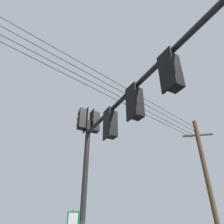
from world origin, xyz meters
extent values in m
cylinder|color=black|center=(0.89, 0.74, 3.13)|extent=(0.20, 0.20, 6.26)
cylinder|color=black|center=(2.55, 3.51, 5.72)|extent=(3.45, 5.62, 0.14)
cube|color=black|center=(0.63, 0.89, 6.27)|extent=(0.41, 0.41, 0.90)
cube|color=black|center=(0.77, 0.80, 6.27)|extent=(0.26, 0.40, 1.04)
cylinder|color=red|center=(0.49, 0.98, 6.57)|extent=(0.13, 0.19, 0.20)
cylinder|color=#3C2703|center=(0.49, 0.98, 6.27)|extent=(0.13, 0.19, 0.20)
cylinder|color=black|center=(0.49, 0.98, 5.97)|extent=(0.13, 0.19, 0.20)
cube|color=black|center=(1.14, 0.58, 6.27)|extent=(0.41, 0.41, 0.90)
cube|color=black|center=(1.00, 0.67, 6.27)|extent=(0.26, 0.40, 1.04)
cylinder|color=red|center=(1.28, 0.50, 6.57)|extent=(0.13, 0.19, 0.20)
cylinder|color=#3C2703|center=(1.28, 0.50, 6.27)|extent=(0.13, 0.19, 0.20)
cylinder|color=black|center=(1.28, 0.50, 5.97)|extent=(0.13, 0.19, 0.20)
cube|color=black|center=(1.92, 2.47, 5.17)|extent=(0.41, 0.41, 0.90)
cube|color=black|center=(2.07, 2.38, 5.17)|extent=(0.25, 0.40, 1.04)
cylinder|color=red|center=(1.78, 2.55, 5.47)|extent=(0.12, 0.19, 0.20)
cylinder|color=#3C2703|center=(1.78, 2.55, 5.17)|extent=(0.12, 0.19, 0.20)
cylinder|color=black|center=(1.78, 2.55, 4.87)|extent=(0.12, 0.19, 0.20)
cube|color=black|center=(2.65, 3.68, 5.17)|extent=(0.41, 0.41, 0.90)
cube|color=black|center=(2.80, 3.60, 5.17)|extent=(0.24, 0.41, 1.04)
cylinder|color=red|center=(2.51, 3.76, 5.47)|extent=(0.12, 0.19, 0.20)
cylinder|color=#3C2703|center=(2.51, 3.76, 5.17)|extent=(0.12, 0.19, 0.20)
cylinder|color=black|center=(2.51, 3.76, 4.87)|extent=(0.12, 0.19, 0.20)
cube|color=black|center=(3.38, 4.89, 5.17)|extent=(0.41, 0.41, 0.90)
cube|color=black|center=(3.53, 4.81, 5.17)|extent=(0.26, 0.40, 1.04)
cylinder|color=red|center=(3.24, 4.98, 5.47)|extent=(0.13, 0.19, 0.20)
cylinder|color=#3C2703|center=(3.24, 4.98, 5.17)|extent=(0.13, 0.19, 0.20)
cylinder|color=black|center=(3.24, 4.98, 4.87)|extent=(0.13, 0.19, 0.20)
cylinder|color=#4C3823|center=(-8.86, 3.64, 4.98)|extent=(0.32, 0.32, 9.95)
cube|color=#4C3823|center=(-8.86, 3.64, 8.76)|extent=(0.88, 2.10, 0.12)
cube|color=#0C7238|center=(3.34, 2.40, 2.36)|extent=(0.12, 0.26, 0.31)
cube|color=white|center=(3.35, 2.41, 2.36)|extent=(0.08, 0.19, 0.25)
cylinder|color=black|center=(1.86, 0.45, 8.01)|extent=(21.45, 6.40, 0.56)
cylinder|color=black|center=(1.86, 0.45, 8.31)|extent=(21.45, 6.40, 0.56)
cylinder|color=black|center=(1.86, 0.45, 8.71)|extent=(21.45, 6.40, 0.56)
cylinder|color=black|center=(1.86, 0.45, 9.11)|extent=(21.45, 6.40, 0.56)
camera|label=1|loc=(7.13, 5.57, 2.02)|focal=34.11mm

